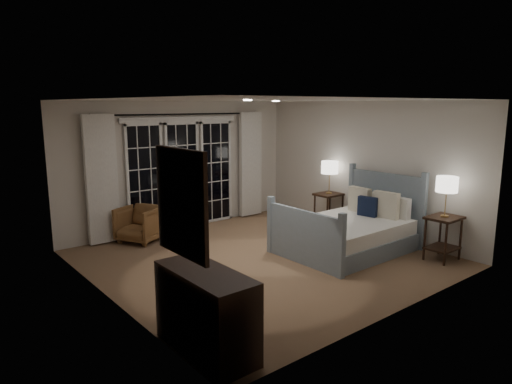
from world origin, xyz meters
TOP-DOWN VIEW (x-y plane):
  - floor at (0.00, 0.00)m, footprint 5.00×5.00m
  - ceiling at (0.00, 0.00)m, footprint 5.00×5.00m
  - wall_left at (-2.50, 0.00)m, footprint 0.02×5.00m
  - wall_right at (2.50, 0.00)m, footprint 0.02×5.00m
  - wall_back at (0.00, 2.50)m, footprint 5.00×0.02m
  - wall_front at (0.00, -2.50)m, footprint 5.00×0.02m
  - french_doors at (0.00, 2.46)m, footprint 2.50×0.04m
  - curtain_rod at (0.00, 2.40)m, footprint 3.50×0.03m
  - curtain_left at (-1.65, 2.38)m, footprint 0.55×0.10m
  - curtain_right at (1.65, 2.38)m, footprint 0.55×0.10m
  - downlight_a at (0.80, 0.60)m, footprint 0.12×0.12m
  - downlight_b at (-0.60, -0.40)m, footprint 0.12×0.12m
  - bed at (1.42, -0.60)m, footprint 2.12×1.52m
  - nightstand_left at (2.17, -1.85)m, footprint 0.54×0.44m
  - nightstand_right at (2.27, 0.64)m, footprint 0.53×0.43m
  - lamp_left at (2.17, -1.85)m, footprint 0.33×0.33m
  - lamp_right at (2.27, 0.64)m, footprint 0.33×0.33m
  - armchair at (-1.10, 2.10)m, footprint 0.95×0.94m
  - dresser at (-2.23, -1.80)m, footprint 0.50×1.18m
  - mirror at (-2.47, -1.80)m, footprint 0.05×0.85m

SIDE VIEW (x-z plane):
  - floor at x=0.00m, z-range 0.00..0.00m
  - bed at x=1.42m, z-range -0.30..0.93m
  - armchair at x=-1.10m, z-range 0.00..0.65m
  - dresser at x=-2.23m, z-range 0.00..0.84m
  - nightstand_right at x=2.27m, z-range 0.11..0.80m
  - nightstand_left at x=2.17m, z-range 0.12..0.82m
  - french_doors at x=0.00m, z-range -0.01..2.19m
  - curtain_left at x=-1.65m, z-range 0.02..2.27m
  - curtain_right at x=1.65m, z-range 0.02..2.27m
  - lamp_right at x=2.27m, z-range 0.88..1.53m
  - lamp_left at x=2.17m, z-range 0.90..1.53m
  - wall_left at x=-2.50m, z-range 0.00..2.50m
  - wall_right at x=2.50m, z-range 0.00..2.50m
  - wall_back at x=0.00m, z-range 0.00..2.50m
  - wall_front at x=0.00m, z-range 0.00..2.50m
  - mirror at x=-2.47m, z-range 1.05..2.05m
  - curtain_rod at x=0.00m, z-range 2.23..2.27m
  - downlight_a at x=0.80m, z-range 2.48..2.50m
  - downlight_b at x=-0.60m, z-range 2.48..2.50m
  - ceiling at x=0.00m, z-range 2.50..2.50m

